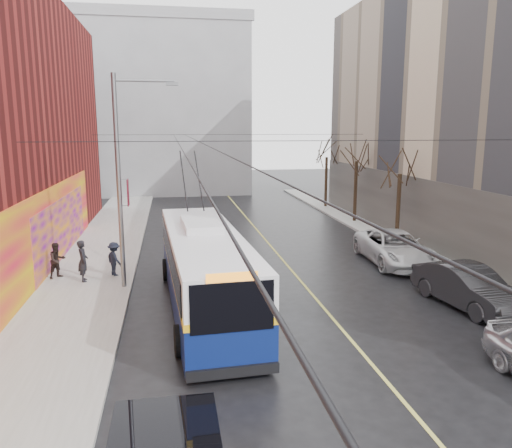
{
  "coord_description": "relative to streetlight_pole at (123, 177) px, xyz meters",
  "views": [
    {
      "loc": [
        -4.16,
        -11.22,
        6.86
      ],
      "look_at": [
        -0.46,
        10.48,
        2.59
      ],
      "focal_mm": 35.0,
      "sensor_mm": 36.0,
      "label": 1
    }
  ],
  "objects": [
    {
      "name": "ground",
      "position": [
        6.14,
        -10.0,
        -4.85
      ],
      "size": [
        140.0,
        140.0,
        0.0
      ],
      "primitive_type": "plane",
      "color": "black",
      "rests_on": "ground"
    },
    {
      "name": "sidewalk_left",
      "position": [
        -1.86,
        2.0,
        -4.77
      ],
      "size": [
        4.0,
        60.0,
        0.15
      ],
      "primitive_type": "cube",
      "color": "gray",
      "rests_on": "ground"
    },
    {
      "name": "sidewalk_right",
      "position": [
        15.14,
        2.0,
        -4.77
      ],
      "size": [
        2.0,
        60.0,
        0.15
      ],
      "primitive_type": "cube",
      "color": "gray",
      "rests_on": "ground"
    },
    {
      "name": "lane_line",
      "position": [
        7.64,
        4.0,
        -4.84
      ],
      "size": [
        0.12,
        50.0,
        0.01
      ],
      "primitive_type": "cube",
      "color": "#BFB74C",
      "rests_on": "ground"
    },
    {
      "name": "building_far",
      "position": [
        0.14,
        34.99,
        4.17
      ],
      "size": [
        20.5,
        12.1,
        18.0
      ],
      "color": "gray",
      "rests_on": "ground"
    },
    {
      "name": "streetlight_pole",
      "position": [
        0.0,
        0.0,
        0.0
      ],
      "size": [
        2.65,
        0.6,
        9.0
      ],
      "color": "slate",
      "rests_on": "ground"
    },
    {
      "name": "catenary_wires",
      "position": [
        3.6,
        4.77,
        1.4
      ],
      "size": [
        18.0,
        60.0,
        0.22
      ],
      "color": "black"
    },
    {
      "name": "tree_near",
      "position": [
        15.14,
        6.0,
        0.13
      ],
      "size": [
        3.2,
        3.2,
        6.4
      ],
      "color": "black",
      "rests_on": "ground"
    },
    {
      "name": "tree_mid",
      "position": [
        15.14,
        13.0,
        0.41
      ],
      "size": [
        3.2,
        3.2,
        6.68
      ],
      "color": "black",
      "rests_on": "ground"
    },
    {
      "name": "tree_far",
      "position": [
        15.14,
        20.0,
        0.3
      ],
      "size": [
        3.2,
        3.2,
        6.57
      ],
      "color": "black",
      "rests_on": "ground"
    },
    {
      "name": "puddle",
      "position": [
        1.65,
        -10.81,
        -4.84
      ],
      "size": [
        2.51,
        3.27,
        0.01
      ],
      "primitive_type": "cube",
      "color": "black",
      "rests_on": "ground"
    },
    {
      "name": "pigeons_flying",
      "position": [
        4.22,
        0.82,
        2.29
      ],
      "size": [
        5.02,
        1.99,
        2.4
      ],
      "color": "slate"
    },
    {
      "name": "trolleybus",
      "position": [
        3.13,
        -2.82,
        -3.24
      ],
      "size": [
        3.36,
        12.29,
        5.77
      ],
      "rotation": [
        0.0,
        0.0,
        0.06
      ],
      "color": "#0A1850",
      "rests_on": "ground"
    },
    {
      "name": "parked_car_b",
      "position": [
        13.14,
        -4.45,
        -4.03
      ],
      "size": [
        2.43,
        5.15,
        1.63
      ],
      "primitive_type": "imported",
      "rotation": [
        0.0,
        0.0,
        0.15
      ],
      "color": "#272629",
      "rests_on": "ground"
    },
    {
      "name": "parked_car_c",
      "position": [
        13.14,
        2.02,
        -4.03
      ],
      "size": [
        3.0,
        6.03,
        1.64
      ],
      "primitive_type": "imported",
      "rotation": [
        0.0,
        0.0,
        -0.05
      ],
      "color": "silver",
      "rests_on": "ground"
    },
    {
      "name": "following_car",
      "position": [
        3.36,
        11.94,
        -4.14
      ],
      "size": [
        2.31,
        4.37,
        1.41
      ],
      "primitive_type": "imported",
      "rotation": [
        0.0,
        0.0,
        -0.16
      ],
      "color": "#99989C",
      "rests_on": "ground"
    },
    {
      "name": "pedestrian_a",
      "position": [
        -1.98,
        1.05,
        -3.77
      ],
      "size": [
        0.56,
        0.75,
        1.85
      ],
      "primitive_type": "imported",
      "rotation": [
        0.0,
        0.0,
        1.76
      ],
      "color": "black",
      "rests_on": "sidewalk_left"
    },
    {
      "name": "pedestrian_b",
      "position": [
        -3.22,
        1.78,
        -3.89
      ],
      "size": [
        1.0,
        0.98,
        1.62
      ],
      "primitive_type": "imported",
      "rotation": [
        0.0,
        0.0,
        0.74
      ],
      "color": "black",
      "rests_on": "sidewalk_left"
    },
    {
      "name": "pedestrian_c",
      "position": [
        -0.71,
        1.72,
        -3.91
      ],
      "size": [
        1.06,
        1.16,
        1.56
      ],
      "primitive_type": "imported",
      "rotation": [
        0.0,
        0.0,
        2.19
      ],
      "color": "black",
      "rests_on": "sidewalk_left"
    }
  ]
}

